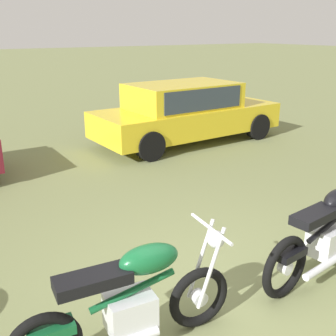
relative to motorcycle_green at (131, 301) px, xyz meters
The scene contains 4 objects.
ground_plane 1.30m from the motorcycle_green, ahead, with size 120.00×120.00×0.00m, color olive.
motorcycle_green is the anchor object (origin of this frame).
motorcycle_black 2.42m from the motorcycle_green, ahead, with size 2.15×0.67×1.02m.
car_yellow 6.98m from the motorcycle_green, 51.04° to the left, with size 4.64×1.98×1.43m.
Camera 1 is at (-2.51, -2.62, 2.63)m, focal length 43.97 mm.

